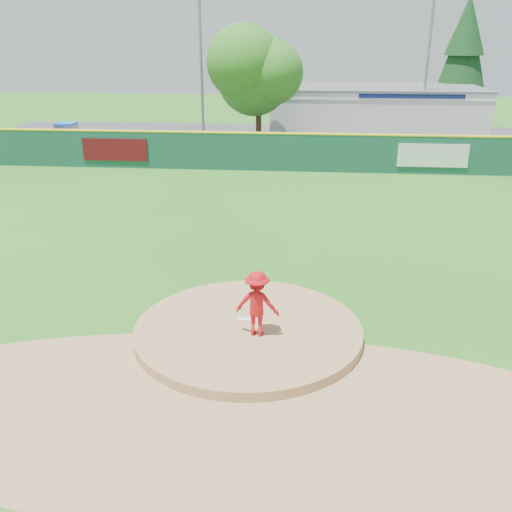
# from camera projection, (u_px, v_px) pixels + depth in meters

# --- Properties ---
(ground) EXTENTS (120.00, 120.00, 0.00)m
(ground) POSITION_uv_depth(u_px,v_px,m) (248.00, 335.00, 13.85)
(ground) COLOR #286B19
(ground) RESTS_ON ground
(pitchers_mound) EXTENTS (5.50, 5.50, 0.50)m
(pitchers_mound) POSITION_uv_depth(u_px,v_px,m) (248.00, 335.00, 13.85)
(pitchers_mound) COLOR #9E774C
(pitchers_mound) RESTS_ON ground
(pitching_rubber) EXTENTS (0.60, 0.15, 0.04)m
(pitching_rubber) POSITION_uv_depth(u_px,v_px,m) (250.00, 320.00, 14.03)
(pitching_rubber) COLOR white
(pitching_rubber) RESTS_ON pitchers_mound
(infield_dirt_arc) EXTENTS (15.40, 15.40, 0.01)m
(infield_dirt_arc) POSITION_uv_depth(u_px,v_px,m) (232.00, 411.00, 11.06)
(infield_dirt_arc) COLOR #9E774C
(infield_dirt_arc) RESTS_ON ground
(parking_lot) EXTENTS (44.00, 16.00, 0.02)m
(parking_lot) POSITION_uv_depth(u_px,v_px,m) (290.00, 142.00, 38.90)
(parking_lot) COLOR #38383A
(parking_lot) RESTS_ON ground
(pitcher) EXTENTS (1.09, 0.72, 1.58)m
(pitcher) POSITION_uv_depth(u_px,v_px,m) (257.00, 304.00, 13.13)
(pitcher) COLOR red
(pitcher) RESTS_ON pitchers_mound
(van) EXTENTS (4.96, 3.17, 1.27)m
(van) POSITION_uv_depth(u_px,v_px,m) (393.00, 149.00, 32.99)
(van) COLOR white
(van) RESTS_ON parking_lot
(pool_building_grp) EXTENTS (15.20, 8.20, 3.31)m
(pool_building_grp) POSITION_uv_depth(u_px,v_px,m) (374.00, 109.00, 42.41)
(pool_building_grp) COLOR silver
(pool_building_grp) RESTS_ON ground
(fence_banners) EXTENTS (20.50, 0.04, 1.20)m
(fence_banners) POSITION_uv_depth(u_px,v_px,m) (270.00, 153.00, 30.18)
(fence_banners) COLOR #530B11
(fence_banners) RESTS_ON ground
(playground_slide) EXTENTS (1.13, 3.19, 1.76)m
(playground_slide) POSITION_uv_depth(u_px,v_px,m) (67.00, 137.00, 35.42)
(playground_slide) COLOR blue
(playground_slide) RESTS_ON ground
(outfield_fence) EXTENTS (40.00, 0.14, 2.07)m
(outfield_fence) POSITION_uv_depth(u_px,v_px,m) (284.00, 151.00, 30.16)
(outfield_fence) COLOR #144336
(outfield_fence) RESTS_ON ground
(deciduous_tree) EXTENTS (5.60, 5.60, 7.36)m
(deciduous_tree) POSITION_uv_depth(u_px,v_px,m) (259.00, 74.00, 35.57)
(deciduous_tree) COLOR #382314
(deciduous_tree) RESTS_ON ground
(conifer_tree) EXTENTS (4.40, 4.40, 9.50)m
(conifer_tree) POSITION_uv_depth(u_px,v_px,m) (464.00, 53.00, 44.11)
(conifer_tree) COLOR #382314
(conifer_tree) RESTS_ON ground
(light_pole_left) EXTENTS (1.75, 0.25, 11.00)m
(light_pole_left) POSITION_uv_depth(u_px,v_px,m) (201.00, 48.00, 37.24)
(light_pole_left) COLOR gray
(light_pole_left) RESTS_ON ground
(light_pole_right) EXTENTS (1.75, 0.25, 10.00)m
(light_pole_right) POSITION_uv_depth(u_px,v_px,m) (428.00, 55.00, 37.96)
(light_pole_right) COLOR gray
(light_pole_right) RESTS_ON ground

